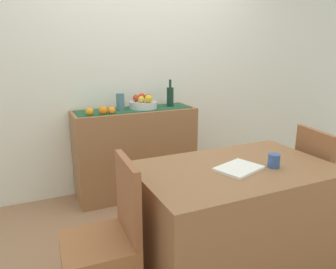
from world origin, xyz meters
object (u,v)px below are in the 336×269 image
object	(u,v)px
fruit_bowl	(143,105)
chair_near_window	(102,268)
coffee_cup	(274,161)
chair_by_corner	(325,206)
sideboard_console	(136,152)
wine_bottle	(170,96)
ceramic_vase	(120,102)
dining_table	(233,218)
open_book	(239,168)

from	to	relation	value
fruit_bowl	chair_near_window	world-z (taller)	fruit_bowl
coffee_cup	chair_by_corner	world-z (taller)	chair_by_corner
sideboard_console	wine_bottle	distance (m)	0.68
sideboard_console	wine_bottle	size ratio (longest dim) A/B	4.33
fruit_bowl	ceramic_vase	bearing A→B (deg)	180.00
chair_near_window	wine_bottle	bearing A→B (deg)	52.39
dining_table	coffee_cup	xyz separation A→B (m)	(0.22, -0.10, 0.41)
fruit_bowl	open_book	xyz separation A→B (m)	(0.10, -1.46, -0.19)
ceramic_vase	chair_near_window	distance (m)	1.67
sideboard_console	dining_table	bearing A→B (deg)	-81.61
sideboard_console	open_book	bearing A→B (deg)	-82.50
ceramic_vase	sideboard_console	bearing A→B (deg)	0.00
ceramic_vase	dining_table	distance (m)	1.57
open_book	coffee_cup	xyz separation A→B (m)	(0.23, -0.06, 0.04)
chair_by_corner	wine_bottle	bearing A→B (deg)	117.00
wine_bottle	coffee_cup	size ratio (longest dim) A/B	3.16
open_book	chair_near_window	xyz separation A→B (m)	(-0.88, 0.05, -0.48)
sideboard_console	chair_by_corner	bearing A→B (deg)	-51.73
wine_bottle	chair_near_window	size ratio (longest dim) A/B	0.31
coffee_cup	dining_table	bearing A→B (deg)	154.07
fruit_bowl	dining_table	distance (m)	1.52
coffee_cup	sideboard_console	bearing A→B (deg)	105.65
fruit_bowl	dining_table	size ratio (longest dim) A/B	0.22
open_book	chair_by_corner	distance (m)	1.04
sideboard_console	fruit_bowl	size ratio (longest dim) A/B	4.38
ceramic_vase	dining_table	bearing A→B (deg)	-76.03
open_book	chair_by_corner	world-z (taller)	chair_by_corner
ceramic_vase	chair_near_window	size ratio (longest dim) A/B	0.19
wine_bottle	open_book	xyz separation A→B (m)	(-0.20, -1.46, -0.25)
wine_bottle	ceramic_vase	size ratio (longest dim) A/B	1.66
open_book	chair_near_window	world-z (taller)	chair_near_window
sideboard_console	open_book	distance (m)	1.50
fruit_bowl	coffee_cup	world-z (taller)	fruit_bowl
wine_bottle	coffee_cup	bearing A→B (deg)	-88.81
open_book	chair_near_window	bearing A→B (deg)	158.49
chair_near_window	coffee_cup	bearing A→B (deg)	-5.34
fruit_bowl	chair_near_window	bearing A→B (deg)	-119.14
ceramic_vase	chair_near_window	bearing A→B (deg)	-111.34
ceramic_vase	open_book	world-z (taller)	ceramic_vase
sideboard_console	open_book	xyz separation A→B (m)	(0.19, -1.46, 0.30)
wine_bottle	dining_table	size ratio (longest dim) A/B	0.22
wine_bottle	chair_by_corner	bearing A→B (deg)	-63.00
dining_table	sideboard_console	bearing A→B (deg)	98.39
coffee_cup	wine_bottle	bearing A→B (deg)	91.19
ceramic_vase	chair_near_window	xyz separation A→B (m)	(-0.55, -1.41, -0.71)
wine_bottle	coffee_cup	distance (m)	1.53
dining_table	chair_by_corner	distance (m)	0.91
wine_bottle	sideboard_console	bearing A→B (deg)	180.00
sideboard_console	fruit_bowl	distance (m)	0.50
wine_bottle	ceramic_vase	world-z (taller)	wine_bottle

